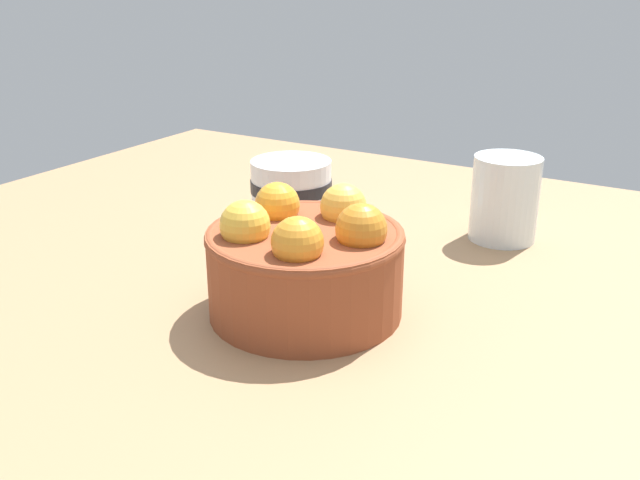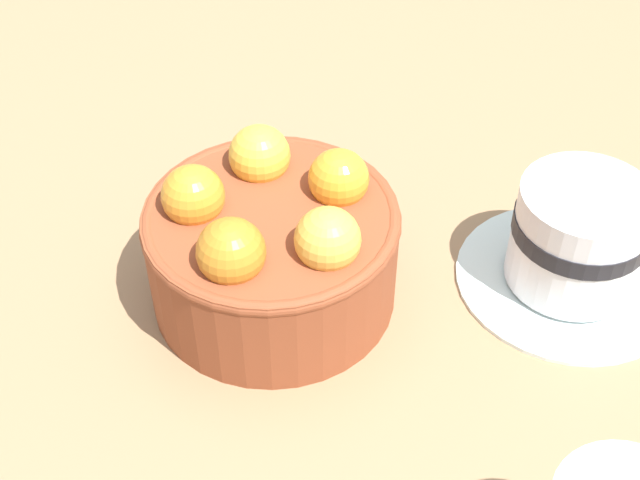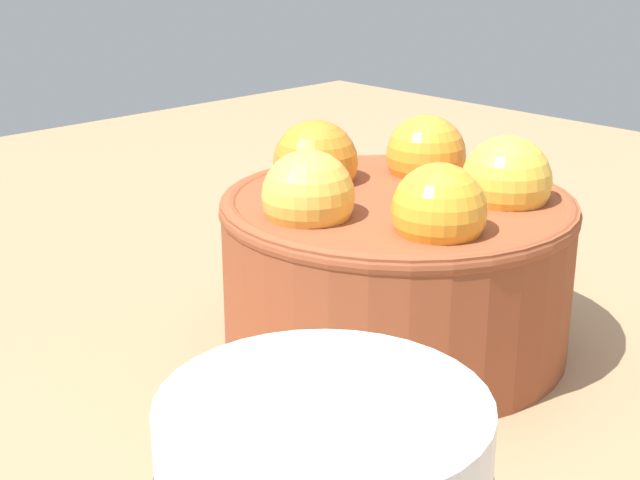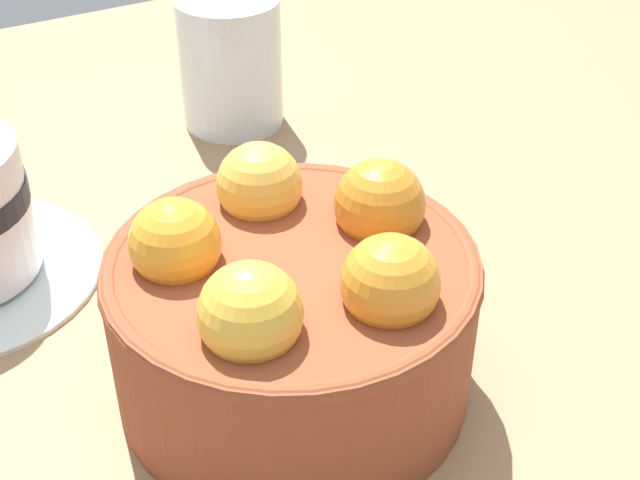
{
  "view_description": "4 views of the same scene",
  "coord_description": "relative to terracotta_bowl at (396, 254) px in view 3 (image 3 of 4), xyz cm",
  "views": [
    {
      "loc": [
        29.29,
        -47.02,
        28.05
      ],
      "look_at": [
        -0.62,
        3.47,
        5.34
      ],
      "focal_mm": 40.26,
      "sensor_mm": 36.0,
      "label": 1
    },
    {
      "loc": [
        33.29,
        24.95,
        43.96
      ],
      "look_at": [
        -0.13,
        3.62,
        6.81
      ],
      "focal_mm": 49.14,
      "sensor_mm": 36.0,
      "label": 2
    },
    {
      "loc": [
        -27.13,
        31.24,
        19.83
      ],
      "look_at": [
        1.2,
        3.87,
        5.99
      ],
      "focal_mm": 52.15,
      "sensor_mm": 36.0,
      "label": 3
    },
    {
      "loc": [
        -14.28,
        -27.27,
        30.15
      ],
      "look_at": [
        1.96,
        0.93,
        7.15
      ],
      "focal_mm": 49.8,
      "sensor_mm": 36.0,
      "label": 4
    }
  ],
  "objects": [
    {
      "name": "ground_plane",
      "position": [
        -0.01,
        0.01,
        -7.13
      ],
      "size": [
        111.03,
        104.07,
        4.96
      ],
      "primitive_type": "cube",
      "color": "#997551"
    },
    {
      "name": "terracotta_bowl",
      "position": [
        0.0,
        0.0,
        0.0
      ],
      "size": [
        16.65,
        16.65,
        10.4
      ],
      "color": "brown",
      "rests_on": "ground_plane"
    }
  ]
}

